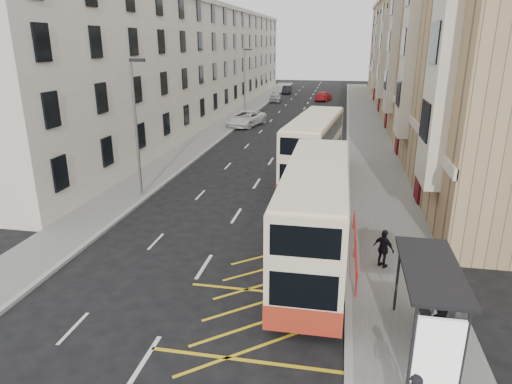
% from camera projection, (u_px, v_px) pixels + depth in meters
% --- Properties ---
extents(ground, '(200.00, 200.00, 0.00)m').
position_uv_depth(ground, '(170.00, 321.00, 15.56)').
color(ground, black).
rests_on(ground, ground).
extents(pavement_right, '(4.00, 120.00, 0.15)m').
position_uv_depth(pavement_right, '(370.00, 143.00, 42.07)').
color(pavement_right, '#60605C').
rests_on(pavement_right, ground).
extents(pavement_left, '(3.00, 120.00, 0.15)m').
position_uv_depth(pavement_left, '(208.00, 137.00, 44.83)').
color(pavement_left, '#60605C').
rests_on(pavement_left, ground).
extents(kerb_right, '(0.25, 120.00, 0.15)m').
position_uv_depth(kerb_right, '(348.00, 142.00, 42.42)').
color(kerb_right, '#969691').
rests_on(kerb_right, ground).
extents(kerb_left, '(0.25, 120.00, 0.15)m').
position_uv_depth(kerb_left, '(223.00, 137.00, 44.56)').
color(kerb_left, '#969691').
rests_on(kerb_left, ground).
extents(road_markings, '(10.00, 110.00, 0.01)m').
position_uv_depth(road_markings, '(299.00, 116.00, 57.49)').
color(road_markings, silver).
rests_on(road_markings, ground).
extents(terrace_right, '(10.75, 79.00, 15.25)m').
position_uv_depth(terrace_right, '(430.00, 55.00, 52.81)').
color(terrace_right, tan).
rests_on(terrace_right, ground).
extents(terrace_left, '(9.18, 79.00, 13.25)m').
position_uv_depth(terrace_left, '(197.00, 61.00, 58.29)').
color(terrace_left, silver).
rests_on(terrace_left, ground).
extents(bus_shelter, '(1.65, 4.25, 2.70)m').
position_uv_depth(bus_shelter, '(436.00, 296.00, 13.04)').
color(bus_shelter, black).
rests_on(bus_shelter, pavement_right).
extents(guard_railing, '(0.06, 6.56, 1.01)m').
position_uv_depth(guard_railing, '(355.00, 243.00, 19.54)').
color(guard_railing, red).
rests_on(guard_railing, pavement_right).
extents(street_lamp_near, '(0.93, 0.18, 8.00)m').
position_uv_depth(street_lamp_near, '(136.00, 121.00, 26.41)').
color(street_lamp_near, slate).
rests_on(street_lamp_near, pavement_left).
extents(street_lamp_far, '(0.93, 0.18, 8.00)m').
position_uv_depth(street_lamp_far, '(245.00, 80.00, 54.36)').
color(street_lamp_far, slate).
rests_on(street_lamp_far, pavement_left).
extents(double_decker_front, '(2.56, 10.90, 4.34)m').
position_uv_depth(double_decker_front, '(315.00, 216.00, 18.78)').
color(double_decker_front, beige).
rests_on(double_decker_front, ground).
extents(double_decker_rear, '(3.58, 11.05, 4.33)m').
position_uv_depth(double_decker_rear, '(314.00, 149.00, 30.52)').
color(double_decker_rear, beige).
rests_on(double_decker_rear, ground).
extents(pedestrian_mid, '(0.97, 0.81, 1.81)m').
position_uv_depth(pedestrian_mid, '(441.00, 332.00, 13.21)').
color(pedestrian_mid, black).
rests_on(pedestrian_mid, pavement_right).
extents(pedestrian_far, '(1.00, 0.92, 1.65)m').
position_uv_depth(pedestrian_far, '(384.00, 249.00, 18.71)').
color(pedestrian_far, black).
rests_on(pedestrian_far, pavement_right).
extents(white_van, '(4.18, 6.53, 1.67)m').
position_uv_depth(white_van, '(246.00, 118.00, 50.62)').
color(white_van, silver).
rests_on(white_van, ground).
extents(car_silver, '(2.08, 4.51, 1.50)m').
position_uv_depth(car_silver, '(276.00, 97.00, 70.76)').
color(car_silver, '#9A9DA1').
rests_on(car_silver, ground).
extents(car_dark, '(1.60, 4.24, 1.38)m').
position_uv_depth(car_dark, '(287.00, 90.00, 81.39)').
color(car_dark, black).
rests_on(car_dark, ground).
extents(car_red, '(2.89, 5.20, 1.42)m').
position_uv_depth(car_red, '(323.00, 96.00, 72.03)').
color(car_red, '#B01A1F').
rests_on(car_red, ground).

